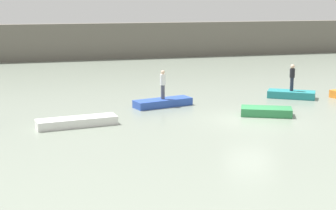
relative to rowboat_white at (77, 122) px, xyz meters
The scene contains 8 objects.
ground_plane 8.83m from the rowboat_white, ahead, with size 120.00×120.00×0.00m, color gray.
embankment_wall 29.64m from the rowboat_white, 72.80° to the left, with size 80.00×1.20×3.68m, color #666056.
rowboat_white is the anchor object (origin of this frame).
rowboat_blue 6.32m from the rowboat_white, 33.10° to the left, with size 3.43×1.07×0.43m, color #2B4CAD.
rowboat_green 10.02m from the rowboat_white, ahead, with size 2.67×1.24×0.44m, color #2D7F47.
rowboat_teal 14.27m from the rowboat_white, 15.28° to the left, with size 2.89×1.19×0.45m, color teal.
person_white_shirt 6.42m from the rowboat_white, 33.10° to the left, with size 0.32×0.32×1.68m.
person_dark_shirt 14.32m from the rowboat_white, 15.28° to the left, with size 0.32×0.32×1.67m.
Camera 1 is at (-10.99, -23.59, 6.13)m, focal length 54.82 mm.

